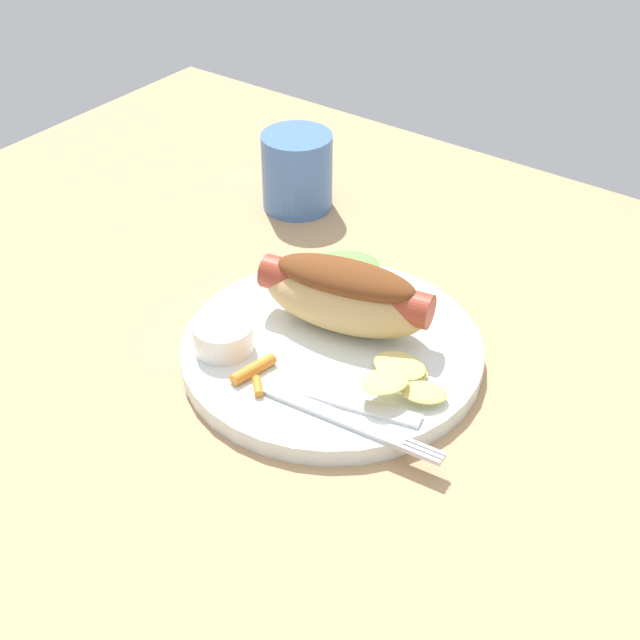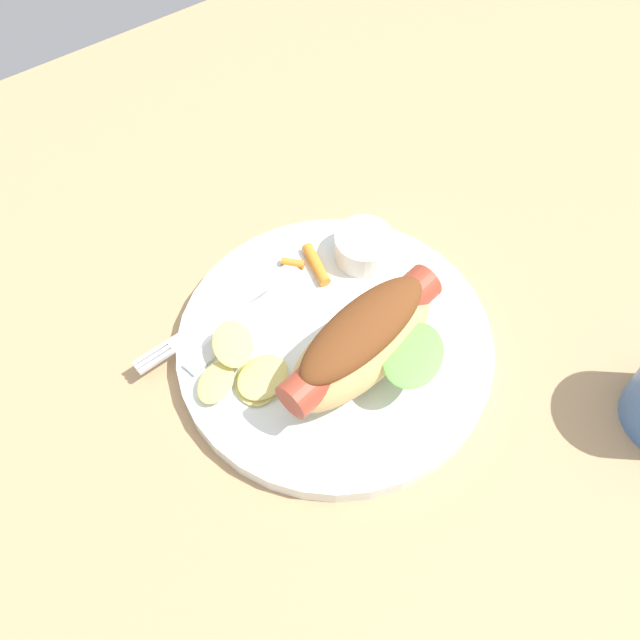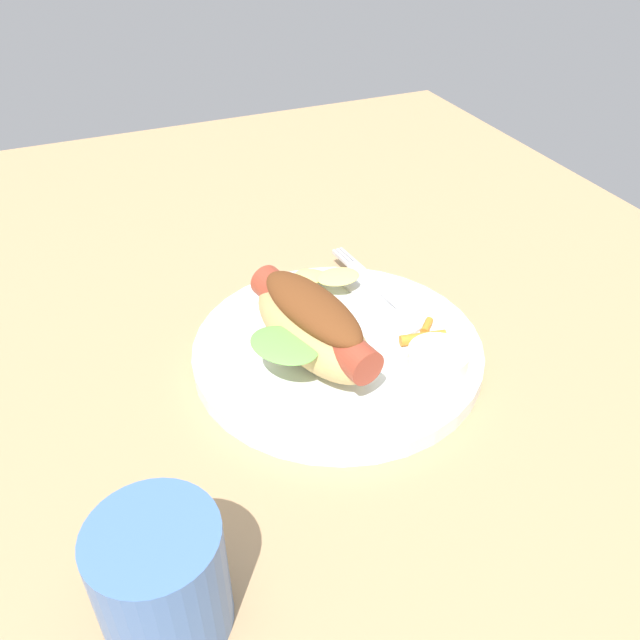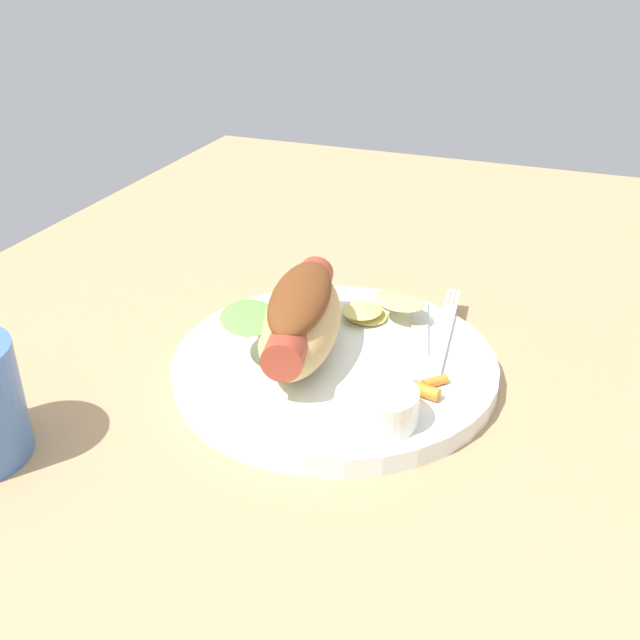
{
  "view_description": "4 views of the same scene",
  "coord_description": "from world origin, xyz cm",
  "px_view_note": "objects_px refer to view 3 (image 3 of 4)",
  "views": [
    {
      "loc": [
        -30.62,
        46.54,
        48.68
      ],
      "look_at": [
        3.76,
        -0.43,
        5.14
      ],
      "focal_mm": 50.14,
      "sensor_mm": 36.0,
      "label": 1
    },
    {
      "loc": [
        -14.82,
        -28.06,
        54.93
      ],
      "look_at": [
        2.96,
        -1.21,
        4.34
      ],
      "focal_mm": 43.04,
      "sensor_mm": 36.0,
      "label": 2
    },
    {
      "loc": [
        45.18,
        -21.55,
        38.1
      ],
      "look_at": [
        3.8,
        -3.9,
        4.72
      ],
      "focal_mm": 36.84,
      "sensor_mm": 36.0,
      "label": 3
    },
    {
      "loc": [
        51.27,
        14.66,
        32.23
      ],
      "look_at": [
        2.83,
        -3.82,
        4.11
      ],
      "focal_mm": 41.53,
      "sensor_mm": 36.0,
      "label": 4
    }
  ],
  "objects_px": {
    "fork": "(379,288)",
    "plate": "(337,350)",
    "sauce_ramekin": "(437,363)",
    "hot_dog": "(312,324)",
    "carrot_garnish": "(424,335)",
    "knife": "(370,299)",
    "drinking_cup": "(161,579)",
    "chips_pile": "(317,288)"
  },
  "relations": [
    {
      "from": "sauce_ramekin",
      "to": "fork",
      "type": "bearing_deg",
      "value": 173.94
    },
    {
      "from": "chips_pile",
      "to": "drinking_cup",
      "type": "distance_m",
      "value": 0.33
    },
    {
      "from": "knife",
      "to": "chips_pile",
      "type": "bearing_deg",
      "value": 44.1
    },
    {
      "from": "plate",
      "to": "knife",
      "type": "height_order",
      "value": "knife"
    },
    {
      "from": "hot_dog",
      "to": "carrot_garnish",
      "type": "relative_size",
      "value": 3.52
    },
    {
      "from": "hot_dog",
      "to": "sauce_ramekin",
      "type": "height_order",
      "value": "hot_dog"
    },
    {
      "from": "plate",
      "to": "fork",
      "type": "relative_size",
      "value": 1.61
    },
    {
      "from": "fork",
      "to": "drinking_cup",
      "type": "bearing_deg",
      "value": 127.35
    },
    {
      "from": "hot_dog",
      "to": "knife",
      "type": "relative_size",
      "value": 1.19
    },
    {
      "from": "chips_pile",
      "to": "drinking_cup",
      "type": "relative_size",
      "value": 1.01
    },
    {
      "from": "knife",
      "to": "carrot_garnish",
      "type": "distance_m",
      "value": 0.08
    },
    {
      "from": "carrot_garnish",
      "to": "drinking_cup",
      "type": "distance_m",
      "value": 0.31
    },
    {
      "from": "chips_pile",
      "to": "hot_dog",
      "type": "bearing_deg",
      "value": -25.54
    },
    {
      "from": "hot_dog",
      "to": "drinking_cup",
      "type": "xyz_separation_m",
      "value": [
        0.18,
        -0.17,
        -0.01
      ]
    },
    {
      "from": "fork",
      "to": "carrot_garnish",
      "type": "distance_m",
      "value": 0.09
    },
    {
      "from": "knife",
      "to": "carrot_garnish",
      "type": "bearing_deg",
      "value": 178.73
    },
    {
      "from": "hot_dog",
      "to": "knife",
      "type": "distance_m",
      "value": 0.11
    },
    {
      "from": "carrot_garnish",
      "to": "hot_dog",
      "type": "bearing_deg",
      "value": -100.68
    },
    {
      "from": "plate",
      "to": "sauce_ramekin",
      "type": "height_order",
      "value": "sauce_ramekin"
    },
    {
      "from": "chips_pile",
      "to": "drinking_cup",
      "type": "bearing_deg",
      "value": -38.23
    },
    {
      "from": "sauce_ramekin",
      "to": "drinking_cup",
      "type": "bearing_deg",
      "value": -65.55
    },
    {
      "from": "hot_dog",
      "to": "chips_pile",
      "type": "distance_m",
      "value": 0.09
    },
    {
      "from": "fork",
      "to": "drinking_cup",
      "type": "height_order",
      "value": "drinking_cup"
    },
    {
      "from": "fork",
      "to": "chips_pile",
      "type": "height_order",
      "value": "chips_pile"
    },
    {
      "from": "sauce_ramekin",
      "to": "knife",
      "type": "height_order",
      "value": "sauce_ramekin"
    },
    {
      "from": "fork",
      "to": "chips_pile",
      "type": "xyz_separation_m",
      "value": [
        -0.01,
        -0.06,
        0.01
      ]
    },
    {
      "from": "carrot_garnish",
      "to": "drinking_cup",
      "type": "height_order",
      "value": "drinking_cup"
    },
    {
      "from": "fork",
      "to": "drinking_cup",
      "type": "xyz_separation_m",
      "value": [
        0.25,
        -0.27,
        0.02
      ]
    },
    {
      "from": "sauce_ramekin",
      "to": "carrot_garnish",
      "type": "height_order",
      "value": "sauce_ramekin"
    },
    {
      "from": "hot_dog",
      "to": "drinking_cup",
      "type": "height_order",
      "value": "drinking_cup"
    },
    {
      "from": "sauce_ramekin",
      "to": "fork",
      "type": "relative_size",
      "value": 0.32
    },
    {
      "from": "knife",
      "to": "chips_pile",
      "type": "distance_m",
      "value": 0.05
    },
    {
      "from": "hot_dog",
      "to": "drinking_cup",
      "type": "distance_m",
      "value": 0.24
    },
    {
      "from": "chips_pile",
      "to": "sauce_ramekin",
      "type": "bearing_deg",
      "value": 17.81
    },
    {
      "from": "sauce_ramekin",
      "to": "chips_pile",
      "type": "distance_m",
      "value": 0.15
    },
    {
      "from": "plate",
      "to": "fork",
      "type": "xyz_separation_m",
      "value": [
        -0.06,
        0.07,
        0.01
      ]
    },
    {
      "from": "knife",
      "to": "chips_pile",
      "type": "relative_size",
      "value": 1.56
    },
    {
      "from": "hot_dog",
      "to": "chips_pile",
      "type": "relative_size",
      "value": 1.85
    },
    {
      "from": "carrot_garnish",
      "to": "drinking_cup",
      "type": "relative_size",
      "value": 0.53
    },
    {
      "from": "fork",
      "to": "plate",
      "type": "bearing_deg",
      "value": 125.23
    },
    {
      "from": "hot_dog",
      "to": "carrot_garnish",
      "type": "bearing_deg",
      "value": -112.6
    },
    {
      "from": "sauce_ramekin",
      "to": "carrot_garnish",
      "type": "relative_size",
      "value": 1.15
    }
  ]
}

